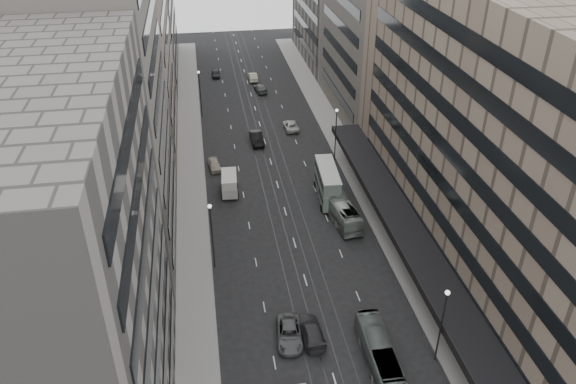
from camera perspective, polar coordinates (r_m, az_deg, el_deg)
ground at (r=56.56m, az=3.35°, el=-14.08°), size 220.00×220.00×0.00m
sidewalk_right at (r=88.74m, az=5.81°, el=4.19°), size 4.00×125.00×0.15m
sidewalk_left at (r=86.10m, az=-9.86°, el=2.97°), size 4.00×125.00×0.15m
department_store at (r=61.46m, az=22.13°, el=4.59°), size 19.20×60.00×30.00m
building_right_mid at (r=99.90m, az=9.51°, el=14.43°), size 15.00×28.00×24.00m
building_left_a at (r=41.40m, az=-24.15°, el=-9.49°), size 15.00×28.00×30.00m
building_left_b at (r=63.27m, az=-19.67°, el=7.89°), size 15.00×26.00×34.00m
building_left_c at (r=89.86m, az=-16.84°, el=11.97°), size 15.00×28.00×25.00m
building_left_d at (r=121.12m, az=-15.49°, el=17.68°), size 15.00×38.00×28.00m
lamp_right_near at (r=52.22m, az=15.44°, el=-12.21°), size 0.44×0.44×8.32m
lamp_right_far at (r=83.79m, az=4.89°, el=6.44°), size 0.44×0.44×8.32m
lamp_left_near at (r=61.55m, az=-7.78°, el=-3.72°), size 0.44×0.44×8.32m
lamp_left_far at (r=99.97m, az=-8.94°, el=10.37°), size 0.44×0.44×8.32m
bus_near at (r=53.33m, az=9.27°, el=-15.98°), size 2.57×9.89×2.74m
bus_far at (r=71.66m, az=5.27°, el=-1.61°), size 3.54×10.70×2.92m
double_decker at (r=74.93m, az=4.03°, el=0.95°), size 3.06×8.56×4.61m
panel_van at (r=76.84m, az=-5.97°, el=0.90°), size 2.48×4.68×2.88m
sedan_2 at (r=55.37m, az=0.13°, el=-14.19°), size 2.94×5.44×1.45m
sedan_3 at (r=55.59m, az=2.36°, el=-13.94°), size 2.34×5.30×1.51m
sedan_4 at (r=83.65m, az=-7.48°, el=2.78°), size 2.09×4.26×1.40m
sedan_5 at (r=90.69m, az=-3.21°, el=5.48°), size 2.00×5.26×1.71m
sedan_6 at (r=95.38m, az=0.28°, el=6.76°), size 2.34×4.91×1.35m
sedan_7 at (r=111.63m, az=-2.82°, el=10.47°), size 2.50×4.99×1.39m
sedan_8 at (r=120.58m, az=-7.35°, el=11.85°), size 1.64×4.04×1.37m
sedan_9 at (r=117.70m, az=-3.60°, el=11.60°), size 1.74×4.75×1.55m
pedestrian at (r=54.66m, az=19.54°, el=-16.91°), size 0.75×0.71×1.72m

